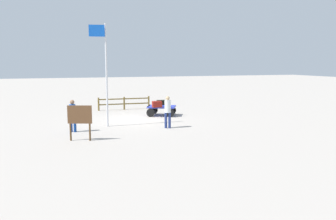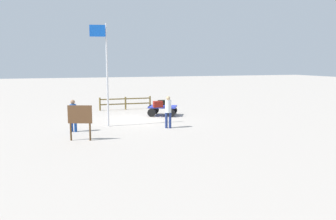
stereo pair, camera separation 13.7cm
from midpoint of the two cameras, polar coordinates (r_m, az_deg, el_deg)
The scene contains 9 objects.
ground_plane at distance 20.97m, azimuth -4.95°, elevation -1.58°, with size 120.00×120.00×0.00m, color #ADA399.
luggage_cart at distance 22.36m, azimuth -0.78°, elevation 0.25°, with size 2.19×1.99×0.64m.
suitcase_tan at distance 21.71m, azimuth -1.51°, elevation 0.98°, with size 0.60×0.38×0.38m.
suitcase_navy at distance 22.88m, azimuth -0.81°, elevation 1.26°, with size 0.61×0.45×0.32m.
worker_lead at distance 18.02m, azimuth 0.25°, elevation 0.05°, with size 0.44×0.44×1.70m.
worker_trailing at distance 17.68m, azimuth -15.34°, elevation -0.58°, with size 0.42×0.42×1.62m.
flagpole at distance 18.63m, azimuth -10.23°, elevation 7.17°, with size 0.91×0.16×5.50m.
signboard at distance 15.61m, azimuth -14.24°, elevation -1.18°, with size 1.03×0.42×1.58m.
wooden_fence at distance 25.38m, azimuth -6.95°, elevation 1.30°, with size 3.86×0.19×0.94m.
Camera 2 is at (4.73, 20.14, 3.46)m, focal length 36.52 mm.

